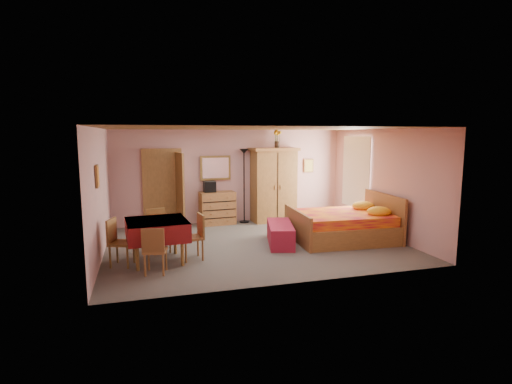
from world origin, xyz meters
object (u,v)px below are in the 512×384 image
object	(u,v)px
wardrobe	(274,185)
bed	(342,218)
chest_of_drawers	(217,208)
stereo	(210,187)
chair_west	(122,242)
bench	(280,234)
sunflower_vase	(277,139)
chair_north	(159,231)
wall_mirror	(215,168)
dining_table	(157,241)
chair_south	(155,250)
chair_east	(192,237)
floor_lamp	(244,186)

from	to	relation	value
wardrobe	bed	xyz separation A→B (m)	(0.89, -2.39, -0.52)
chest_of_drawers	stereo	xyz separation A→B (m)	(-0.20, 0.03, 0.60)
bed	chair_west	xyz separation A→B (m)	(-4.90, -0.57, -0.08)
stereo	bench	size ratio (longest dim) A/B	0.23
stereo	chair_west	world-z (taller)	stereo
sunflower_vase	chair_north	xyz separation A→B (m)	(-3.39, -2.28, -1.89)
wall_mirror	bed	bearing A→B (deg)	-49.90
stereo	chair_west	size ratio (longest dim) A/B	0.35
chair_west	wall_mirror	bearing A→B (deg)	162.64
sunflower_vase	chair_west	size ratio (longest dim) A/B	0.56
dining_table	chair_south	distance (m)	0.66
chair_east	sunflower_vase	bearing A→B (deg)	-51.30
bed	chair_south	bearing A→B (deg)	-161.57
bench	chair_north	world-z (taller)	chair_north
chest_of_drawers	chair_east	size ratio (longest dim) A/B	1.05
stereo	chair_west	distance (m)	3.78
chest_of_drawers	wall_mirror	distance (m)	1.12
chair_east	chair_north	bearing A→B (deg)	33.62
bed	chair_east	world-z (taller)	bed
dining_table	chest_of_drawers	bearing A→B (deg)	59.53
dining_table	stereo	bearing A→B (deg)	62.76
sunflower_vase	bed	size ratio (longest dim) A/B	0.22
chest_of_drawers	stereo	size ratio (longest dim) A/B	3.00
wall_mirror	dining_table	world-z (taller)	wall_mirror
chair_south	dining_table	bearing A→B (deg)	97.60
chest_of_drawers	bench	xyz separation A→B (m)	(0.99, -2.39, -0.22)
floor_lamp	stereo	bearing A→B (deg)	179.84
stereo	chair_north	world-z (taller)	stereo
dining_table	sunflower_vase	bearing A→B (deg)	40.25
chair_east	chest_of_drawers	bearing A→B (deg)	-27.69
dining_table	chair_east	size ratio (longest dim) A/B	1.24
chair_north	chair_west	size ratio (longest dim) A/B	1.01
stereo	wardrobe	distance (m)	1.82
chair_south	chair_north	bearing A→B (deg)	97.35
bench	chair_west	size ratio (longest dim) A/B	1.56
chest_of_drawers	wall_mirror	bearing A→B (deg)	86.08
chair_south	floor_lamp	bearing A→B (deg)	67.49
stereo	chair_south	xyz separation A→B (m)	(-1.59, -3.63, -0.62)
stereo	bed	bearing A→B (deg)	-42.12
stereo	chair_north	xyz separation A→B (m)	(-1.46, -2.32, -0.60)
chair_west	chair_east	size ratio (longest dim) A/B	0.99
wall_mirror	dining_table	distance (m)	3.77
stereo	sunflower_vase	world-z (taller)	sunflower_vase
chair_north	chair_east	distance (m)	0.91
stereo	bench	bearing A→B (deg)	-63.65
sunflower_vase	chair_north	bearing A→B (deg)	-146.13
chest_of_drawers	dining_table	xyz separation A→B (m)	(-1.73, -2.94, -0.04)
chair_south	bed	bearing A→B (deg)	27.96
chest_of_drawers	bench	size ratio (longest dim) A/B	0.68
chair_south	chair_west	world-z (taller)	chair_west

